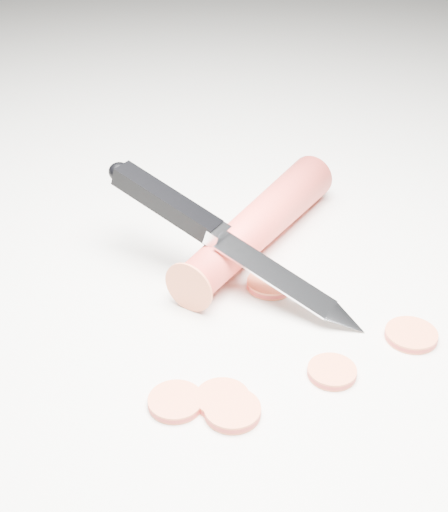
# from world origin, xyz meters

# --- Properties ---
(ground) EXTENTS (2.40, 2.40, 0.00)m
(ground) POSITION_xyz_m (0.00, 0.00, 0.00)
(ground) COLOR silver
(ground) RESTS_ON ground
(carrot) EXTENTS (0.11, 0.22, 0.04)m
(carrot) POSITION_xyz_m (-0.03, 0.08, 0.02)
(carrot) COLOR red
(carrot) RESTS_ON ground
(carrot_slice_0) EXTENTS (0.04, 0.04, 0.01)m
(carrot_slice_0) POSITION_xyz_m (-0.01, 0.02, 0.00)
(carrot_slice_0) COLOR #E8663B
(carrot_slice_0) RESTS_ON ground
(carrot_slice_1) EXTENTS (0.03, 0.03, 0.01)m
(carrot_slice_1) POSITION_xyz_m (0.05, -0.07, 0.00)
(carrot_slice_1) COLOR #E8663B
(carrot_slice_1) RESTS_ON ground
(carrot_slice_2) EXTENTS (0.04, 0.04, 0.01)m
(carrot_slice_2) POSITION_xyz_m (-0.01, -0.12, 0.00)
(carrot_slice_2) COLOR #E8663B
(carrot_slice_2) RESTS_ON ground
(carrot_slice_3) EXTENTS (0.04, 0.04, 0.01)m
(carrot_slice_3) POSITION_xyz_m (0.10, -0.02, 0.00)
(carrot_slice_3) COLOR #E8663B
(carrot_slice_3) RESTS_ON ground
(carrot_slice_4) EXTENTS (0.04, 0.04, 0.01)m
(carrot_slice_4) POSITION_xyz_m (-0.02, -0.11, 0.00)
(carrot_slice_4) COLOR #E8663B
(carrot_slice_4) RESTS_ON ground
(carrot_slice_5) EXTENTS (0.04, 0.04, 0.01)m
(carrot_slice_5) POSITION_xyz_m (-0.05, -0.12, 0.00)
(carrot_slice_5) COLOR #E8663B
(carrot_slice_5) RESTS_ON ground
(kitchen_knife) EXTENTS (0.23, 0.10, 0.08)m
(kitchen_knife) POSITION_xyz_m (-0.04, 0.02, 0.04)
(kitchen_knife) COLOR silver
(kitchen_knife) RESTS_ON ground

